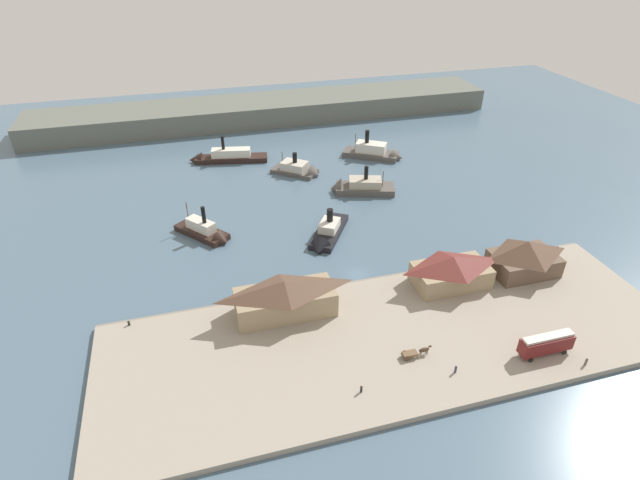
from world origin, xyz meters
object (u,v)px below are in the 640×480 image
object	(u,v)px
pedestrian_at_waters_edge	(586,362)
mooring_post_center_east	(129,323)
ferry_shed_central_terminal	(525,256)
ferry_departing_north	(300,170)
pedestrian_near_west_shed	(456,369)
ferry_mid_harbor	(327,235)
mooring_post_west	(557,248)
ferry_outer_harbor	(223,157)
horse_cart	(415,352)
pedestrian_near_cart	(361,389)
ferry_shed_west_terminal	(452,271)
ferry_near_quay	(357,187)
ferry_moored_west	(377,153)
street_tram	(546,343)
ferry_shed_customs_shed	(285,297)
ferry_approaching_east	(207,232)

from	to	relation	value
pedestrian_at_waters_edge	mooring_post_center_east	xyz separation A→B (m)	(-77.94, 32.63, -0.31)
ferry_shed_central_terminal	ferry_departing_north	world-z (taller)	ferry_shed_central_terminal
pedestrian_near_west_shed	ferry_mid_harbor	distance (m)	50.33
mooring_post_west	ferry_departing_north	distance (m)	77.31
ferry_outer_harbor	mooring_post_west	bearing A→B (deg)	-47.72
horse_cart	mooring_post_center_east	world-z (taller)	horse_cart
pedestrian_near_cart	ferry_outer_harbor	distance (m)	105.78
pedestrian_at_waters_edge	mooring_post_west	bearing A→B (deg)	59.68
ferry_outer_harbor	ferry_departing_north	bearing A→B (deg)	-36.88
ferry_shed_west_terminal	ferry_outer_harbor	xyz separation A→B (m)	(-39.15, 82.49, -3.27)
ferry_near_quay	horse_cart	bearing A→B (deg)	-100.54
mooring_post_west	ferry_moored_west	size ratio (longest dim) A/B	0.04
ferry_departing_north	horse_cart	bearing A→B (deg)	-89.52
ferry_departing_north	mooring_post_west	bearing A→B (deg)	-51.60
ferry_shed_west_terminal	ferry_near_quay	size ratio (longest dim) A/B	0.83
pedestrian_near_west_shed	ferry_near_quay	xyz separation A→B (m)	(7.35, 72.26, -0.42)
ferry_near_quay	pedestrian_near_west_shed	bearing A→B (deg)	-95.81
ferry_near_quay	ferry_outer_harbor	bearing A→B (deg)	136.73
pedestrian_near_west_shed	ferry_outer_harbor	distance (m)	109.21
mooring_post_center_east	ferry_shed_central_terminal	bearing A→B (deg)	-3.47
mooring_post_center_east	ferry_mid_harbor	size ratio (longest dim) A/B	0.05
ferry_shed_central_terminal	ferry_mid_harbor	bearing A→B (deg)	144.68
street_tram	ferry_shed_west_terminal	bearing A→B (deg)	105.43
ferry_shed_customs_shed	horse_cart	world-z (taller)	ferry_shed_customs_shed
ferry_departing_north	ferry_outer_harbor	xyz separation A→B (m)	(-22.23, 16.68, 0.21)
mooring_post_center_east	ferry_outer_harbor	size ratio (longest dim) A/B	0.03
ferry_near_quay	ferry_moored_west	xyz separation A→B (m)	(14.83, 22.40, 0.20)
street_tram	pedestrian_near_west_shed	size ratio (longest dim) A/B	6.05
mooring_post_center_east	ferry_shed_west_terminal	bearing A→B (deg)	-4.27
horse_cart	ferry_moored_west	world-z (taller)	ferry_moored_west
ferry_shed_west_terminal	mooring_post_west	world-z (taller)	ferry_shed_west_terminal
ferry_departing_north	ferry_mid_harbor	world-z (taller)	ferry_mid_harbor
ferry_approaching_east	ferry_outer_harbor	xyz separation A→B (m)	(9.45, 46.90, 0.12)
ferry_shed_west_terminal	ferry_shed_central_terminal	distance (m)	17.73
ferry_departing_north	ferry_near_quay	size ratio (longest dim) A/B	0.81
ferry_departing_north	ferry_shed_central_terminal	bearing A→B (deg)	-62.28
street_tram	ferry_near_quay	xyz separation A→B (m)	(-10.22, 72.52, -2.18)
pedestrian_near_cart	ferry_mid_harbor	bearing A→B (deg)	80.28
pedestrian_near_cart	ferry_near_quay	size ratio (longest dim) A/B	0.08
mooring_post_west	mooring_post_center_east	bearing A→B (deg)	-179.83
ferry_shed_west_terminal	ferry_approaching_east	size ratio (longest dim) A/B	1.02
pedestrian_near_west_shed	mooring_post_center_east	xyz separation A→B (m)	(-54.96, 28.00, -0.31)
ferry_near_quay	ferry_moored_west	world-z (taller)	ferry_moored_west
ferry_outer_harbor	ferry_near_quay	bearing A→B (deg)	-43.27
pedestrian_at_waters_edge	ferry_mid_harbor	distance (m)	62.79
ferry_approaching_east	ferry_outer_harbor	size ratio (longest dim) A/B	0.61
ferry_shed_west_terminal	pedestrian_at_waters_edge	size ratio (longest dim) A/B	9.73
pedestrian_near_west_shed	pedestrian_near_cart	bearing A→B (deg)	178.89
mooring_post_west	ferry_mid_harbor	world-z (taller)	ferry_mid_harbor
ferry_near_quay	ferry_shed_west_terminal	bearing A→B (deg)	-85.61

